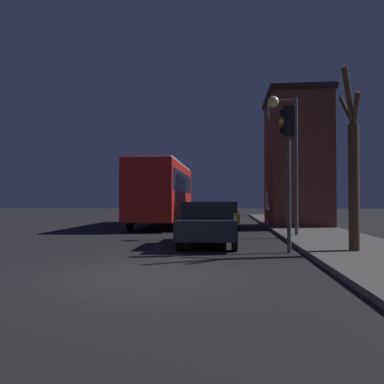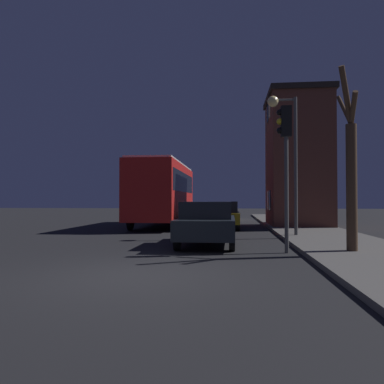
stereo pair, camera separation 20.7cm
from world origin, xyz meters
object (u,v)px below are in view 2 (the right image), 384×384
Objects in this scene: traffic_light at (285,147)px; bus at (163,189)px; streetlamp at (285,135)px; bare_tree at (351,171)px; car_mid_lane at (222,214)px; car_far_lane at (225,210)px; car_near_lane at (207,222)px.

traffic_light is 11.99m from bus.
bare_tree is at bearing -76.44° from streetlamp.
streetlamp is 0.60× the size of bus.
car_far_lane is (-0.06, 9.92, -0.02)m from car_mid_lane.
bus is 9.65m from car_near_lane.
traffic_light is 3.69m from car_near_lane.
bus is at bearing 109.36° from car_near_lane.
car_far_lane is at bearing 100.69° from streetlamp.
car_near_lane is at bearing -90.98° from car_far_lane.
bus is 2.17× the size of car_near_lane.
car_near_lane is at bearing 146.83° from traffic_light.
streetlamp is 9.02m from bus.
bare_tree is (1.75, -0.36, -0.75)m from traffic_light.
traffic_light is 0.46× the size of bus.
bare_tree is 1.25× the size of car_mid_lane.
streetlamp is at bearing 103.56° from bare_tree.
bus is 2.24× the size of car_far_lane.
streetlamp is 4.51m from traffic_light.
car_mid_lane is (-2.05, 8.87, -2.33)m from traffic_light.
bare_tree is at bearing -56.21° from bus.
streetlamp is 1.41× the size of car_mid_lane.
traffic_light is at bearing 168.53° from bare_tree.
car_mid_lane reaches higher than car_far_lane.
streetlamp is at bearing -45.29° from bus.
car_mid_lane is at bearing 120.42° from streetlamp.
car_far_lane is (0.29, 17.22, -0.03)m from car_near_lane.
car_near_lane is (-4.15, 1.93, -1.56)m from bare_tree.
car_mid_lane is at bearing 103.00° from traffic_light.
bare_tree is at bearing -67.63° from car_mid_lane.
traffic_light reaches higher than bus.
bare_tree is at bearing -78.60° from car_far_lane.
traffic_light reaches higher than car_near_lane.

